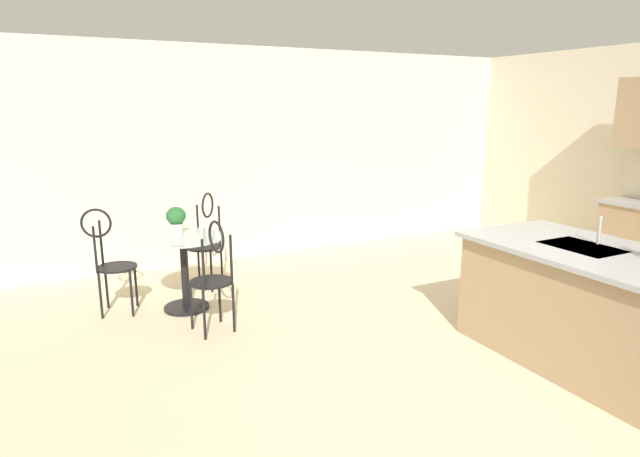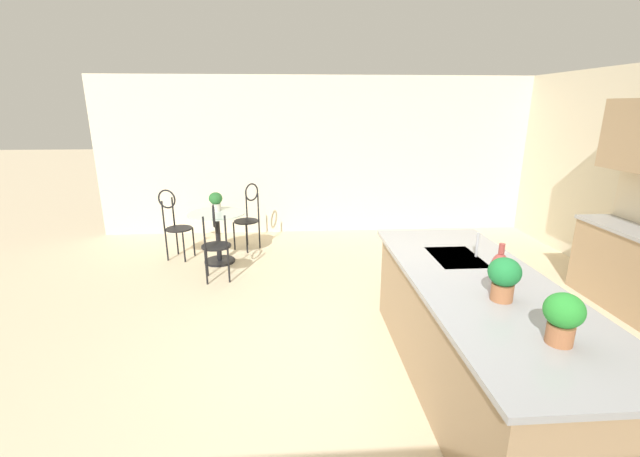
% 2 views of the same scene
% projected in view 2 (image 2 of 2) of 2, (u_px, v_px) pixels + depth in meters
% --- Properties ---
extents(ground_plane, '(40.00, 40.00, 0.00)m').
position_uv_depth(ground_plane, '(362.00, 368.00, 3.65)').
color(ground_plane, beige).
extents(wall_left_window, '(0.12, 7.80, 2.70)m').
position_uv_depth(wall_left_window, '(325.00, 156.00, 7.34)').
color(wall_left_window, beige).
rests_on(wall_left_window, ground).
extents(kitchen_island, '(2.80, 1.06, 0.92)m').
position_uv_depth(kitchen_island, '(477.00, 335.00, 3.29)').
color(kitchen_island, tan).
rests_on(kitchen_island, ground).
extents(bistro_table, '(0.80, 0.80, 0.74)m').
position_uv_depth(bistro_table, '(218.00, 233.00, 6.01)').
color(bistro_table, black).
rests_on(bistro_table, ground).
extents(chair_near_window, '(0.51, 0.43, 1.04)m').
position_uv_depth(chair_near_window, '(216.00, 239.00, 5.31)').
color(chair_near_window, black).
rests_on(chair_near_window, ground).
extents(chair_by_island, '(0.47, 0.52, 1.04)m').
position_uv_depth(chair_by_island, '(175.00, 221.00, 6.14)').
color(chair_by_island, black).
rests_on(chair_by_island, ground).
extents(chair_toward_desk, '(0.54, 0.54, 1.04)m').
position_uv_depth(chair_toward_desk, '(248.00, 213.00, 6.58)').
color(chair_toward_desk, black).
rests_on(chair_toward_desk, ground).
extents(sink_faucet, '(0.02, 0.02, 0.22)m').
position_uv_depth(sink_faucet, '(477.00, 245.00, 3.66)').
color(sink_faucet, '#B2B5BA').
rests_on(sink_faucet, kitchen_island).
extents(potted_plant_on_table, '(0.19, 0.19, 0.27)m').
position_uv_depth(potted_plant_on_table, '(216.00, 200.00, 6.01)').
color(potted_plant_on_table, beige).
rests_on(potted_plant_on_table, bistro_table).
extents(potted_plant_counter_far, '(0.21, 0.21, 0.30)m').
position_uv_depth(potted_plant_counter_far, '(563.00, 316.00, 2.30)').
color(potted_plant_counter_far, '#9E603D').
rests_on(potted_plant_counter_far, kitchen_island).
extents(potted_plant_counter_near, '(0.22, 0.22, 0.30)m').
position_uv_depth(potted_plant_counter_near, '(504.00, 276.00, 2.82)').
color(potted_plant_counter_near, '#9E603D').
rests_on(potted_plant_counter_near, kitchen_island).
extents(vase_on_counter, '(0.13, 0.13, 0.29)m').
position_uv_depth(vase_on_counter, '(500.00, 266.00, 3.18)').
color(vase_on_counter, '#993D38').
rests_on(vase_on_counter, kitchen_island).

